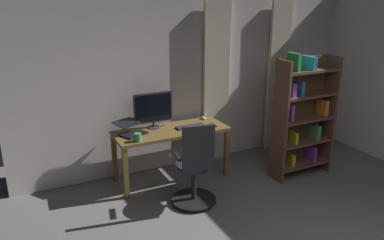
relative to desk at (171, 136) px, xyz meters
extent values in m
cube|color=silver|center=(-0.59, -0.45, 0.69)|extent=(5.33, 0.10, 2.63)
cube|color=beige|center=(-2.04, -0.34, 0.57)|extent=(0.37, 0.06, 2.39)
cube|color=beige|center=(-0.89, -0.34, 0.57)|extent=(0.42, 0.06, 2.39)
cube|color=brown|center=(0.00, 0.00, 0.08)|extent=(1.55, 0.60, 0.04)
cube|color=brown|center=(-0.73, 0.26, -0.29)|extent=(0.06, 0.06, 0.68)
cube|color=brown|center=(0.73, 0.26, -0.29)|extent=(0.06, 0.06, 0.68)
cube|color=brown|center=(-0.73, -0.26, -0.29)|extent=(0.06, 0.06, 0.68)
cube|color=brown|center=(0.73, -0.26, -0.29)|extent=(0.06, 0.06, 0.68)
cylinder|color=black|center=(0.02, 0.73, -0.59)|extent=(0.56, 0.56, 0.02)
sphere|color=black|center=(-0.23, 0.78, -0.60)|extent=(0.05, 0.05, 0.05)
sphere|color=black|center=(-0.11, 0.51, -0.60)|extent=(0.05, 0.05, 0.05)
sphere|color=black|center=(0.19, 0.54, -0.60)|extent=(0.05, 0.05, 0.05)
sphere|color=black|center=(0.25, 0.84, -0.60)|extent=(0.05, 0.05, 0.05)
sphere|color=black|center=(-0.01, 0.99, -0.60)|extent=(0.05, 0.05, 0.05)
cylinder|color=black|center=(0.02, 0.73, -0.37)|extent=(0.06, 0.06, 0.44)
cylinder|color=#222830|center=(0.02, 0.73, -0.12)|extent=(0.52, 0.52, 0.05)
cube|color=#29292C|center=(0.06, 0.93, 0.17)|extent=(0.38, 0.12, 0.54)
cube|color=black|center=(0.22, 0.69, 0.01)|extent=(0.09, 0.24, 0.03)
cube|color=black|center=(-0.18, 0.77, 0.01)|extent=(0.09, 0.24, 0.03)
cylinder|color=#333338|center=(0.18, -0.18, 0.10)|extent=(0.18, 0.18, 0.01)
cylinder|color=#333338|center=(0.18, -0.18, 0.14)|extent=(0.04, 0.04, 0.07)
cube|color=#333338|center=(0.18, -0.19, 0.38)|extent=(0.55, 0.03, 0.42)
cube|color=black|center=(0.18, -0.17, 0.38)|extent=(0.51, 0.01, 0.37)
cube|color=#333338|center=(-0.28, 0.03, 0.11)|extent=(0.40, 0.13, 0.02)
cube|color=black|center=(0.52, -0.04, 0.11)|extent=(0.40, 0.35, 0.02)
cube|color=black|center=(0.56, -0.15, 0.23)|extent=(0.39, 0.35, 0.05)
ellipsoid|color=silver|center=(-0.61, -0.21, 0.11)|extent=(0.06, 0.10, 0.04)
cube|color=black|center=(-0.59, 0.11, 0.10)|extent=(0.07, 0.15, 0.01)
cylinder|color=#3D9951|center=(0.54, 0.22, 0.15)|extent=(0.09, 0.09, 0.11)
torus|color=#3D9951|center=(0.60, 0.22, 0.15)|extent=(0.07, 0.01, 0.07)
cube|color=brown|center=(-2.14, 0.70, 0.21)|extent=(0.04, 0.30, 1.68)
cube|color=brown|center=(-1.28, 0.70, 0.21)|extent=(0.04, 0.30, 1.68)
cube|color=brown|center=(-1.71, 0.56, 0.21)|extent=(0.89, 0.04, 1.68)
cube|color=brown|center=(-1.71, 0.70, -0.46)|extent=(0.82, 0.30, 0.04)
cube|color=brown|center=(-1.71, 0.70, -0.12)|extent=(0.82, 0.30, 0.04)
cube|color=brown|center=(-1.71, 0.70, 0.21)|extent=(0.82, 0.30, 0.04)
cube|color=brown|center=(-1.71, 0.70, 0.55)|extent=(0.82, 0.30, 0.04)
cube|color=brown|center=(-1.71, 0.70, 0.88)|extent=(0.82, 0.30, 0.04)
cube|color=gold|center=(-1.50, 0.70, -0.36)|extent=(0.05, 0.20, 0.17)
cube|color=gold|center=(-1.52, 0.70, -0.03)|extent=(0.04, 0.20, 0.15)
cube|color=purple|center=(-1.42, 0.70, 0.34)|extent=(0.05, 0.19, 0.22)
cube|color=teal|center=(-1.55, 0.70, 0.66)|extent=(0.04, 0.21, 0.19)
cube|color=green|center=(-1.43, 0.70, 1.01)|extent=(0.05, 0.23, 0.23)
cube|color=purple|center=(-1.87, 0.70, -0.33)|extent=(0.03, 0.25, 0.22)
cube|color=#488C46|center=(-1.89, 0.70, 0.00)|extent=(0.07, 0.25, 0.20)
cube|color=orange|center=(-2.02, 0.70, 0.34)|extent=(0.06, 0.19, 0.21)
cube|color=purple|center=(-1.40, 0.70, 0.65)|extent=(0.06, 0.21, 0.18)
cube|color=teal|center=(-1.69, 0.70, 0.98)|extent=(0.07, 0.24, 0.17)
camera|label=1|loc=(1.88, 4.44, 1.80)|focal=35.30mm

